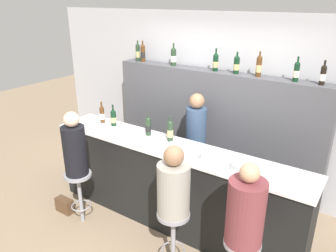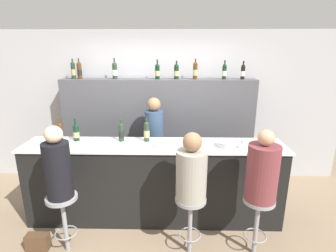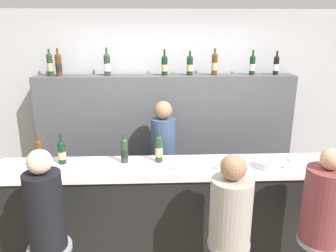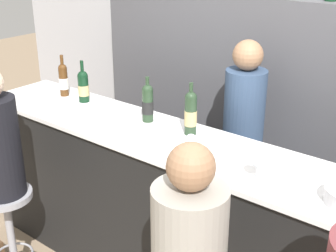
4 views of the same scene
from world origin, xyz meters
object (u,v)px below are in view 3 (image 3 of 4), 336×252
Objects in this scene: metal_bowl at (268,164)px; bartender at (163,170)px; wine_bottle_backbar_4 at (190,65)px; wine_bottle_backbar_6 at (252,65)px; wine_bottle_backbar_0 at (50,64)px; wine_glass_0 at (179,162)px; wine_bottle_counter_2 at (124,150)px; wine_bottle_backbar_7 at (276,65)px; wine_bottle_counter_3 at (159,149)px; wine_glass_2 at (290,160)px; guest_seated_middle at (231,206)px; wine_glass_1 at (223,161)px; wine_bottle_backbar_5 at (215,64)px; wine_bottle_backbar_2 at (107,64)px; guest_seated_right at (325,202)px; wine_bottle_counter_1 at (62,152)px; guest_seated_left at (45,206)px; wine_bottle_counter_0 at (39,152)px; wine_bottle_backbar_1 at (59,64)px; wine_bottle_backbar_3 at (165,65)px.

metal_bowl is 1.28m from bartender.
wine_bottle_backbar_6 is (0.77, 0.00, 0.00)m from wine_bottle_backbar_4.
wine_bottle_backbar_0 is 1.68m from wine_bottle_backbar_4.
wine_bottle_counter_2 is at bearing 154.58° from wine_glass_0.
wine_bottle_backbar_6 is 0.19× the size of bartender.
wine_bottle_backbar_7 is at bearing 0.00° from wine_bottle_backbar_6.
wine_bottle_counter_3 is 2.35× the size of wine_glass_2.
wine_glass_1 is at bearing 86.09° from guest_seated_middle.
metal_bowl is (0.33, -1.18, -0.82)m from wine_bottle_backbar_5.
wine_glass_0 is (-0.22, -1.24, -0.75)m from wine_bottle_backbar_4.
wine_bottle_counter_2 is 1.04× the size of wine_bottle_backbar_7.
guest_seated_right is at bearing -42.76° from wine_bottle_backbar_2.
wine_bottle_backbar_0 is 1.00× the size of wine_bottle_backbar_5.
wine_bottle_counter_1 is at bearing -180.00° from wine_bottle_counter_3.
guest_seated_left is at bearing -139.43° from wine_bottle_backbar_6.
wine_bottle_counter_2 is 0.93× the size of wine_bottle_backbar_5.
wine_glass_1 is at bearing -115.15° from wine_bottle_backbar_6.
wine_bottle_backbar_0 reaches higher than wine_bottle_counter_0.
wine_bottle_backbar_5 is 2.53m from guest_seated_left.
guest_seated_middle is (-0.92, -1.76, -0.90)m from wine_bottle_backbar_7.
wine_bottle_backbar_2 is 1.15× the size of wine_bottle_backbar_4.
wine_bottle_backbar_0 is 2.07m from wine_glass_0.
wine_bottle_backbar_2 is 0.41× the size of guest_seated_left.
wine_bottle_counter_1 is at bearing 180.00° from wine_bottle_counter_2.
bartender is (-1.41, -0.44, -1.19)m from wine_bottle_backbar_7.
wine_bottle_backbar_7 is 2.18× the size of wine_glass_0.
wine_glass_0 is at bearing 180.00° from wine_glass_1.
wine_bottle_counter_1 is 0.37× the size of guest_seated_left.
wine_bottle_backbar_6 is (1.17, 0.99, 0.71)m from wine_bottle_counter_3.
wine_bottle_backbar_5 is 1.54m from wine_glass_2.
wine_bottle_backbar_4 is 2.20× the size of wine_glass_0.
wine_bottle_counter_1 is at bearing -143.62° from wine_bottle_backbar_4.
wine_bottle_backbar_5 is 1.12× the size of wine_bottle_backbar_7.
wine_bottle_counter_3 reaches higher than wine_glass_1.
wine_bottle_backbar_6 is at bearing 0.00° from wine_bottle_backbar_1.
wine_bottle_backbar_2 is 0.44× the size of guest_seated_middle.
wine_bottle_backbar_0 is at bearing 145.72° from guest_seated_right.
guest_seated_right is at bearing 0.00° from guest_seated_middle.
guest_seated_right is (0.75, 0.00, 0.01)m from guest_seated_middle.
wine_bottle_counter_3 is 1.01× the size of wine_bottle_backbar_5.
guest_seated_left is 1.08× the size of guest_seated_middle.
guest_seated_right reaches higher than wine_glass_2.
wine_bottle_counter_1 is at bearing -136.31° from wine_bottle_backbar_3.
wine_bottle_backbar_2 reaches higher than guest_seated_left.
wine_glass_1 is (-0.88, -1.24, -0.74)m from wine_bottle_backbar_7.
wine_bottle_backbar_1 is 0.40× the size of guest_seated_left.
wine_glass_1 is at bearing -9.18° from wine_bottle_counter_1.
wine_bottle_backbar_2 is at bearing 0.00° from wine_bottle_backbar_0.
bartender is at bearing 54.40° from guest_seated_left.
wine_bottle_backbar_7 is at bearing 0.00° from wine_bottle_backbar_3.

